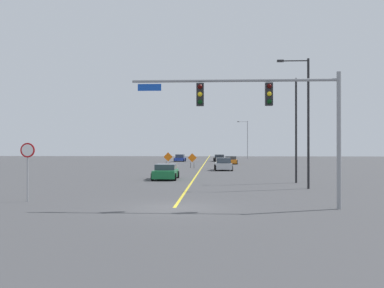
# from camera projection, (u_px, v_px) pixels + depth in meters

# --- Properties ---
(ground) EXTENTS (212.01, 212.01, 0.00)m
(ground) POSITION_uv_depth(u_px,v_px,m) (174.00, 208.00, 20.89)
(ground) COLOR #444447
(road_centre_stripe) EXTENTS (0.16, 117.79, 0.01)m
(road_centre_stripe) POSITION_uv_depth(u_px,v_px,m) (205.00, 162.00, 79.70)
(road_centre_stripe) COLOR yellow
(road_centre_stripe) RESTS_ON ground
(traffic_signal_assembly) EXTENTS (9.61, 0.44, 6.28)m
(traffic_signal_assembly) POSITION_uv_depth(u_px,v_px,m) (268.00, 106.00, 20.66)
(traffic_signal_assembly) COLOR gray
(traffic_signal_assembly) RESTS_ON ground
(stop_sign) EXTENTS (0.76, 0.07, 3.04)m
(stop_sign) POSITION_uv_depth(u_px,v_px,m) (28.00, 160.00, 23.27)
(stop_sign) COLOR gray
(stop_sign) RESTS_ON ground
(street_lamp_near_left) EXTENTS (1.52, 0.24, 8.19)m
(street_lamp_near_left) POSITION_uv_depth(u_px,v_px,m) (295.00, 126.00, 35.06)
(street_lamp_near_left) COLOR black
(street_lamp_near_left) RESTS_ON ground
(street_lamp_mid_right) EXTENTS (2.39, 0.24, 8.59)m
(street_lamp_mid_right) POSITION_uv_depth(u_px,v_px,m) (247.00, 138.00, 102.14)
(street_lamp_mid_right) COLOR gray
(street_lamp_mid_right) RESTS_ON ground
(street_lamp_near_right) EXTENTS (2.17, 0.24, 8.79)m
(street_lamp_near_right) POSITION_uv_depth(u_px,v_px,m) (306.00, 117.00, 30.27)
(street_lamp_near_right) COLOR black
(street_lamp_near_right) RESTS_ON ground
(construction_sign_left_shoulder) EXTENTS (1.24, 0.34, 2.03)m
(construction_sign_left_shoulder) POSITION_uv_depth(u_px,v_px,m) (168.00, 158.00, 61.40)
(construction_sign_left_shoulder) COLOR orange
(construction_sign_left_shoulder) RESTS_ON ground
(construction_sign_right_shoulder) EXTENTS (1.19, 0.19, 1.94)m
(construction_sign_right_shoulder) POSITION_uv_depth(u_px,v_px,m) (192.00, 159.00, 58.86)
(construction_sign_right_shoulder) COLOR orange
(construction_sign_right_shoulder) RESTS_ON ground
(car_green_distant) EXTENTS (2.14, 4.54, 1.31)m
(car_green_distant) POSITION_uv_depth(u_px,v_px,m) (166.00, 172.00, 38.97)
(car_green_distant) COLOR #196B38
(car_green_distant) RESTS_ON ground
(car_orange_approaching) EXTENTS (2.28, 4.28, 1.27)m
(car_orange_approaching) POSITION_uv_depth(u_px,v_px,m) (231.00, 160.00, 72.06)
(car_orange_approaching) COLOR orange
(car_orange_approaching) RESTS_ON ground
(car_blue_mid) EXTENTS (2.09, 3.88, 1.33)m
(car_blue_mid) POSITION_uv_depth(u_px,v_px,m) (180.00, 158.00, 84.05)
(car_blue_mid) COLOR #1E389E
(car_blue_mid) RESTS_ON ground
(car_black_far) EXTENTS (2.21, 4.49, 1.30)m
(car_black_far) POSITION_uv_depth(u_px,v_px,m) (219.00, 158.00, 84.24)
(car_black_far) COLOR black
(car_black_far) RESTS_ON ground
(car_silver_passing) EXTENTS (2.20, 4.02, 1.48)m
(car_silver_passing) POSITION_uv_depth(u_px,v_px,m) (223.00, 165.00, 53.24)
(car_silver_passing) COLOR #B7BABF
(car_silver_passing) RESTS_ON ground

